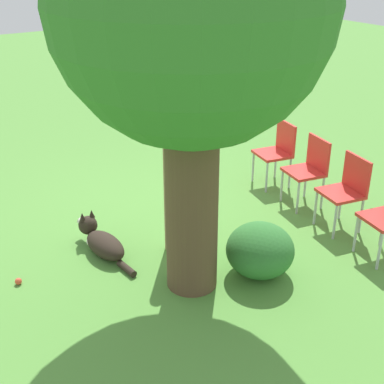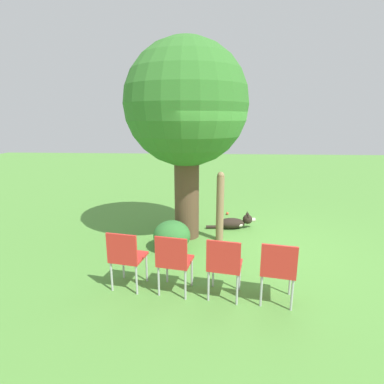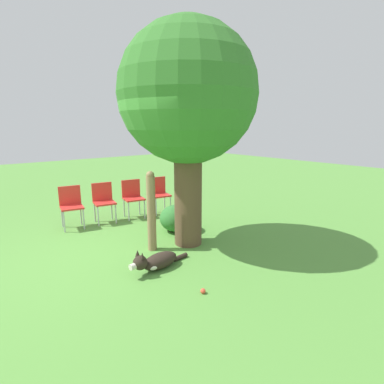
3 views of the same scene
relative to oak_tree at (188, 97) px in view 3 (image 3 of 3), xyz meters
name	(u,v)px [view 3 (image 3 of 3)]	position (x,y,z in m)	size (l,w,h in m)	color
ground_plane	(119,252)	(-0.44, -1.18, -2.59)	(30.00, 30.00, 0.00)	#56933D
oak_tree	(188,97)	(0.00, 0.00, 0.00)	(2.34, 2.34, 3.82)	brown
dog	(156,261)	(0.50, -1.02, -2.46)	(0.35, 1.09, 0.38)	#2D231C
fence_post	(151,211)	(-0.17, -0.67, -1.88)	(0.15, 0.15, 1.39)	#937551
red_chair_0	(71,204)	(-2.27, -1.35, -2.07)	(0.49, 0.51, 0.88)	red
red_chair_1	(104,199)	(-2.19, -0.67, -2.07)	(0.49, 0.51, 0.88)	red
red_chair_2	(133,196)	(-2.11, 0.02, -2.07)	(0.49, 0.51, 0.88)	red
red_chair_3	(159,192)	(-2.03, 0.70, -2.07)	(0.49, 0.51, 0.88)	red
tennis_ball	(203,291)	(1.45, -0.92, -2.55)	(0.07, 0.07, 0.07)	#E54C33
low_shrub	(177,218)	(-0.67, 0.23, -2.31)	(0.69, 0.69, 0.55)	#337533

